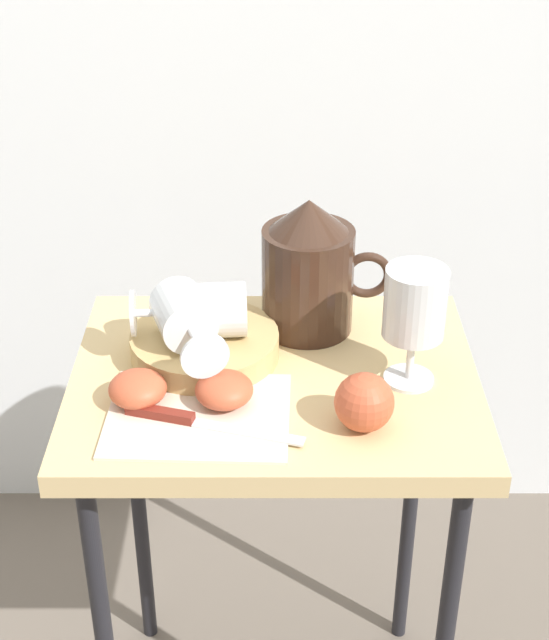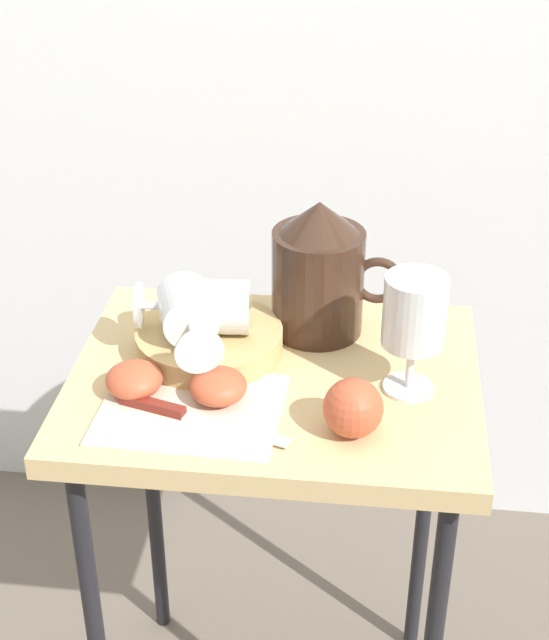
# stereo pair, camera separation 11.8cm
# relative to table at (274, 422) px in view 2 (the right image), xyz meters

# --- Properties ---
(table) EXTENTS (0.52, 0.41, 0.66)m
(table) POSITION_rel_table_xyz_m (0.00, 0.00, 0.00)
(table) COLOR tan
(table) RESTS_ON ground_plane
(linen_napkin) EXTENTS (0.22, 0.18, 0.00)m
(linen_napkin) POSITION_rel_table_xyz_m (-0.09, -0.09, 0.08)
(linen_napkin) COLOR beige
(linen_napkin) RESTS_ON table
(basket_tray) EXTENTS (0.19, 0.19, 0.03)m
(basket_tray) POSITION_rel_table_xyz_m (-0.09, 0.04, 0.09)
(basket_tray) COLOR tan
(basket_tray) RESTS_ON table
(pitcher) EXTENTS (0.18, 0.12, 0.19)m
(pitcher) POSITION_rel_table_xyz_m (0.05, 0.12, 0.15)
(pitcher) COLOR #382319
(pitcher) RESTS_ON table
(wine_glass_upright) EXTENTS (0.08, 0.08, 0.16)m
(wine_glass_upright) POSITION_rel_table_xyz_m (0.17, -0.01, 0.18)
(wine_glass_upright) COLOR silver
(wine_glass_upright) RESTS_ON table
(wine_glass_tipped_near) EXTENTS (0.11, 0.16, 0.07)m
(wine_glass_tipped_near) POSITION_rel_table_xyz_m (-0.11, 0.02, 0.15)
(wine_glass_tipped_near) COLOR silver
(wine_glass_tipped_near) RESTS_ON basket_tray
(wine_glass_tipped_far) EXTENTS (0.15, 0.08, 0.07)m
(wine_glass_tipped_far) POSITION_rel_table_xyz_m (-0.08, 0.04, 0.15)
(wine_glass_tipped_far) COLOR silver
(wine_glass_tipped_far) RESTS_ON basket_tray
(apple_half_left) EXTENTS (0.07, 0.07, 0.04)m
(apple_half_left) POSITION_rel_table_xyz_m (-0.17, -0.07, 0.10)
(apple_half_left) COLOR #C15133
(apple_half_left) RESTS_ON linen_napkin
(apple_half_right) EXTENTS (0.07, 0.07, 0.04)m
(apple_half_right) POSITION_rel_table_xyz_m (-0.06, -0.07, 0.10)
(apple_half_right) COLOR #C15133
(apple_half_right) RESTS_ON linen_napkin
(apple_whole) EXTENTS (0.07, 0.07, 0.07)m
(apple_whole) POSITION_rel_table_xyz_m (0.10, -0.11, 0.11)
(apple_whole) COLOR #C15133
(apple_whole) RESTS_ON table
(knife) EXTENTS (0.22, 0.08, 0.01)m
(knife) POSITION_rel_table_xyz_m (-0.10, -0.11, 0.09)
(knife) COLOR silver
(knife) RESTS_ON linen_napkin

